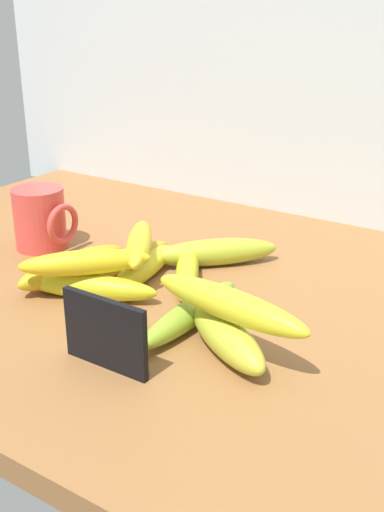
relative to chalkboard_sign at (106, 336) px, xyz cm
name	(u,v)px	position (x,y,z in cm)	size (l,w,h in cm)	color
counter_top	(148,286)	(-10.73, 21.78, -5.36)	(110.00, 76.00, 3.00)	#926034
back_wall	(277,34)	(-10.73, 60.78, 28.14)	(130.00, 2.00, 70.00)	silver
chalkboard_sign	(106,336)	(0.00, 0.00, 0.00)	(11.00, 1.80, 8.40)	black
coffee_mug	(40,219)	(-32.11, 21.54, 1.09)	(9.77, 8.27, 9.90)	#D8443F
banana_0	(227,338)	(9.81, 9.37, -1.68)	(15.42, 4.36, 4.36)	gold
banana_1	(87,286)	(-13.31, 11.66, -2.08)	(19.63, 3.56, 3.56)	gold
banana_2	(187,272)	(-4.81, 23.18, -2.22)	(18.07, 3.27, 3.27)	gold
banana_3	(126,260)	(-14.84, 21.94, -2.16)	(17.61, 3.40, 3.40)	gold
banana_4	(215,252)	(-4.83, 30.96, -1.79)	(19.31, 4.13, 4.13)	#A7B72D
banana_5	(191,313)	(2.56, 13.02, -2.15)	(20.21, 3.42, 3.42)	#8FB130
banana_6	(74,267)	(-18.94, 14.99, -1.76)	(18.37, 4.19, 4.19)	gold
banana_7	(145,269)	(-10.43, 20.64, -2.14)	(17.82, 3.44, 3.44)	yellow
banana_8	(229,304)	(9.69, 9.87, 2.35)	(20.94, 3.71, 3.71)	yellow
banana_9	(85,262)	(-13.34, 11.63, 1.42)	(17.50, 3.42, 3.42)	yellow
banana_10	(139,243)	(-11.77, 21.26, 1.32)	(17.09, 3.48, 3.48)	gold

